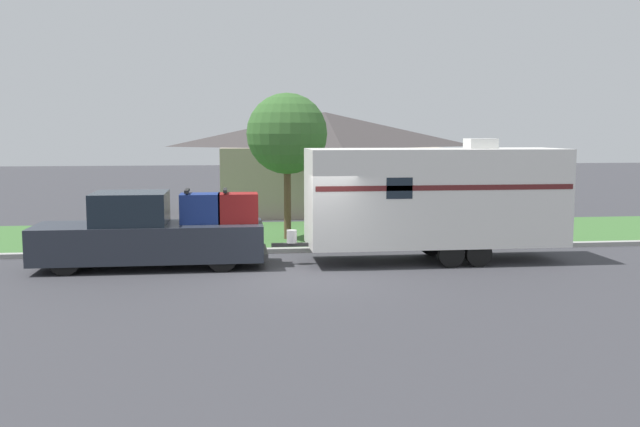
% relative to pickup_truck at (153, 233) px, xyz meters
% --- Properties ---
extents(ground_plane, '(120.00, 120.00, 0.00)m').
position_rel_pickup_truck_xyz_m(ground_plane, '(4.14, -1.85, -0.93)').
color(ground_plane, '#38383D').
extents(curb_strip, '(80.00, 0.30, 0.14)m').
position_rel_pickup_truck_xyz_m(curb_strip, '(4.14, 1.90, -0.86)').
color(curb_strip, '#999993').
rests_on(curb_strip, ground_plane).
extents(lawn_strip, '(80.00, 7.00, 0.03)m').
position_rel_pickup_truck_xyz_m(lawn_strip, '(4.14, 5.55, -0.92)').
color(lawn_strip, '#3D6B33').
rests_on(lawn_strip, ground_plane).
extents(house_across_street, '(10.27, 7.72, 4.53)m').
position_rel_pickup_truck_xyz_m(house_across_street, '(6.40, 13.39, 1.41)').
color(house_across_street, gray).
rests_on(house_across_street, ground_plane).
extents(pickup_truck, '(6.15, 1.96, 2.10)m').
position_rel_pickup_truck_xyz_m(pickup_truck, '(0.00, 0.00, 0.00)').
color(pickup_truck, black).
rests_on(pickup_truck, ground_plane).
extents(travel_trailer, '(8.19, 2.24, 3.45)m').
position_rel_pickup_truck_xyz_m(travel_trailer, '(7.80, -0.00, 0.89)').
color(travel_trailer, black).
rests_on(travel_trailer, ground_plane).
extents(mailbox, '(0.48, 0.20, 1.31)m').
position_rel_pickup_truck_xyz_m(mailbox, '(8.64, 2.51, 0.08)').
color(mailbox, brown).
rests_on(mailbox, ground_plane).
extents(tree_in_yard, '(2.71, 2.71, 4.93)m').
position_rel_pickup_truck_xyz_m(tree_in_yard, '(3.99, 4.51, 2.63)').
color(tree_in_yard, brown).
rests_on(tree_in_yard, ground_plane).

